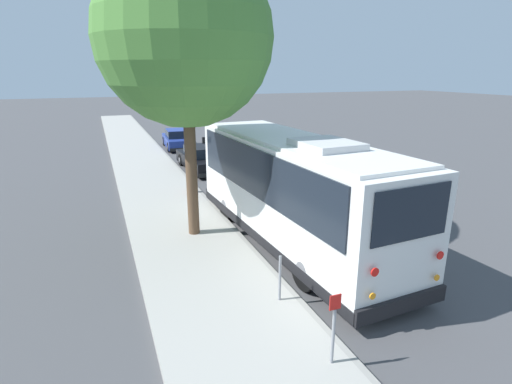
# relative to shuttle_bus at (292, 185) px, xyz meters

# --- Properties ---
(ground_plane) EXTENTS (160.00, 160.00, 0.00)m
(ground_plane) POSITION_rel_shuttle_bus_xyz_m (-0.39, -0.29, -1.83)
(ground_plane) COLOR #474749
(sidewalk_slab) EXTENTS (80.00, 3.19, 0.15)m
(sidewalk_slab) POSITION_rel_shuttle_bus_xyz_m (-0.39, 3.05, -1.76)
(sidewalk_slab) COLOR #A3A099
(sidewalk_slab) RESTS_ON ground
(curb_strip) EXTENTS (80.00, 0.14, 0.15)m
(curb_strip) POSITION_rel_shuttle_bus_xyz_m (-0.39, 1.38, -1.76)
(curb_strip) COLOR gray
(curb_strip) RESTS_ON ground
(shuttle_bus) EXTENTS (9.49, 3.10, 3.42)m
(shuttle_bus) POSITION_rel_shuttle_bus_xyz_m (0.00, 0.00, 0.00)
(shuttle_bus) COLOR white
(shuttle_bus) RESTS_ON ground
(parked_sedan_black) EXTENTS (4.68, 1.89, 1.29)m
(parked_sedan_black) POSITION_rel_shuttle_bus_xyz_m (10.36, 0.18, -1.23)
(parked_sedan_black) COLOR black
(parked_sedan_black) RESTS_ON ground
(parked_sedan_blue) EXTENTS (4.25, 1.92, 1.29)m
(parked_sedan_blue) POSITION_rel_shuttle_bus_xyz_m (17.20, 0.11, -1.24)
(parked_sedan_blue) COLOR navy
(parked_sedan_blue) RESTS_ON ground
(street_tree) EXTENTS (4.98, 4.98, 9.07)m
(street_tree) POSITION_rel_shuttle_bus_xyz_m (1.63, 2.69, 4.49)
(street_tree) COLOR brown
(street_tree) RESTS_ON sidewalk_slab
(sign_post_near) EXTENTS (0.06, 0.22, 1.35)m
(sign_post_near) POSITION_rel_shuttle_bus_xyz_m (-5.24, 1.81, -0.98)
(sign_post_near) COLOR gray
(sign_post_near) RESTS_ON sidewalk_slab
(sign_post_far) EXTENTS (0.06, 0.06, 1.08)m
(sign_post_far) POSITION_rel_shuttle_bus_xyz_m (-3.06, 1.81, -1.14)
(sign_post_far) COLOR gray
(sign_post_far) RESTS_ON sidewalk_slab
(fire_hydrant) EXTENTS (0.22, 0.22, 0.81)m
(fire_hydrant) POSITION_rel_shuttle_bus_xyz_m (5.91, 1.71, -1.28)
(fire_hydrant) COLOR red
(fire_hydrant) RESTS_ON sidewalk_slab
(lane_stripe_mid) EXTENTS (2.40, 0.14, 0.01)m
(lane_stripe_mid) POSITION_rel_shuttle_bus_xyz_m (-0.68, -3.17, -1.83)
(lane_stripe_mid) COLOR silver
(lane_stripe_mid) RESTS_ON ground
(lane_stripe_ahead) EXTENTS (2.40, 0.14, 0.01)m
(lane_stripe_ahead) POSITION_rel_shuttle_bus_xyz_m (5.32, -3.17, -1.83)
(lane_stripe_ahead) COLOR silver
(lane_stripe_ahead) RESTS_ON ground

